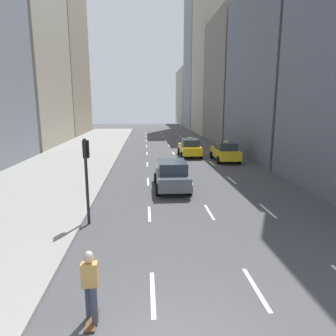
% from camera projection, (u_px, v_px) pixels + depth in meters
% --- Properties ---
extents(sidewalk_left, '(8.00, 66.00, 0.15)m').
position_uv_depth(sidewalk_left, '(83.00, 152.00, 31.80)').
color(sidewalk_left, gray).
rests_on(sidewalk_left, ground).
extents(lane_markings, '(5.72, 56.00, 0.01)m').
position_uv_depth(lane_markings, '(176.00, 158.00, 28.62)').
color(lane_markings, white).
rests_on(lane_markings, ground).
extents(building_row_right, '(6.00, 85.65, 35.30)m').
position_uv_depth(building_row_right, '(219.00, 65.00, 49.11)').
color(building_row_right, slate).
rests_on(building_row_right, ground).
extents(taxi_lead, '(2.02, 4.40, 1.87)m').
position_uv_depth(taxi_lead, '(190.00, 147.00, 29.43)').
color(taxi_lead, yellow).
rests_on(taxi_lead, ground).
extents(taxi_second, '(2.02, 4.40, 1.87)m').
position_uv_depth(taxi_second, '(225.00, 151.00, 26.86)').
color(taxi_second, yellow).
rests_on(taxi_second, ground).
extents(sedan_black_near, '(2.02, 4.45, 1.73)m').
position_uv_depth(sedan_black_near, '(172.00, 175.00, 17.76)').
color(sedan_black_near, '#565B66').
rests_on(sedan_black_near, ground).
extents(skateboarder, '(0.36, 0.80, 1.75)m').
position_uv_depth(skateboarder, '(90.00, 283.00, 6.70)').
color(skateboarder, brown).
rests_on(skateboarder, ground).
extents(traffic_light_pole, '(0.24, 0.42, 3.60)m').
position_uv_depth(traffic_light_pole, '(86.00, 167.00, 12.20)').
color(traffic_light_pole, black).
rests_on(traffic_light_pole, ground).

